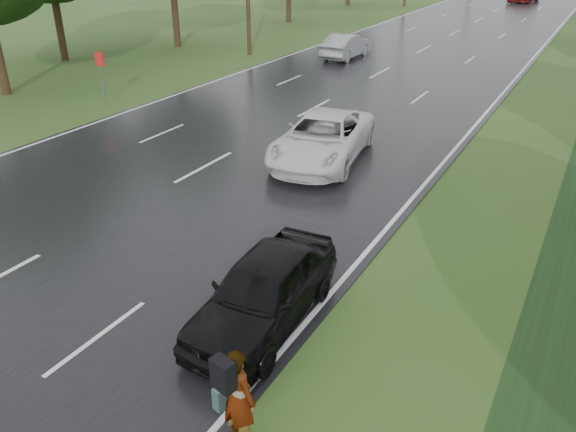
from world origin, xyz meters
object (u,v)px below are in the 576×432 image
at_px(silver_sedan, 346,46).
at_px(road_sign, 101,68).
at_px(pedestrian, 237,396).
at_px(white_pickup, 323,138).
at_px(dark_sedan, 264,290).

bearing_deg(silver_sedan, road_sign, 70.90).
height_order(pedestrian, white_pickup, pedestrian).
bearing_deg(road_sign, white_pickup, -7.38).
distance_m(road_sign, white_pickup, 11.71).
xyz_separation_m(dark_sedan, silver_sedan, (-9.34, 24.79, 0.01)).
bearing_deg(pedestrian, white_pickup, -55.70).
bearing_deg(silver_sedan, dark_sedan, 110.78).
bearing_deg(silver_sedan, pedestrian, 111.09).
relative_size(road_sign, pedestrian, 1.34).
bearing_deg(white_pickup, road_sign, 163.66).
xyz_separation_m(road_sign, white_pickup, (11.58, -1.50, -0.84)).
relative_size(road_sign, dark_sedan, 0.55).
bearing_deg(dark_sedan, road_sign, 142.16).
bearing_deg(silver_sedan, white_pickup, 111.65).
bearing_deg(white_pickup, pedestrian, -78.83).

